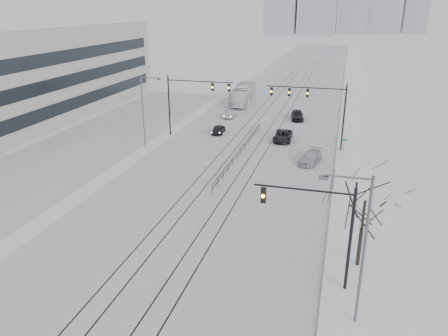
# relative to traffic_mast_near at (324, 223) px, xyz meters

# --- Properties ---
(ground) EXTENTS (500.00, 500.00, 0.00)m
(ground) POSITION_rel_traffic_mast_near_xyz_m (-10.79, -6.00, -4.56)
(ground) COLOR white
(ground) RESTS_ON ground
(road) EXTENTS (22.00, 260.00, 0.02)m
(road) POSITION_rel_traffic_mast_near_xyz_m (-10.79, 54.00, -4.55)
(road) COLOR silver
(road) RESTS_ON ground
(sidewalk_east) EXTENTS (5.00, 260.00, 0.16)m
(sidewalk_east) POSITION_rel_traffic_mast_near_xyz_m (2.71, 54.00, -4.48)
(sidewalk_east) COLOR white
(sidewalk_east) RESTS_ON ground
(curb) EXTENTS (0.10, 260.00, 0.12)m
(curb) POSITION_rel_traffic_mast_near_xyz_m (0.26, 54.00, -4.50)
(curb) COLOR gray
(curb) RESTS_ON ground
(parking_strip) EXTENTS (14.00, 60.00, 0.03)m
(parking_strip) POSITION_rel_traffic_mast_near_xyz_m (-30.79, 29.00, -4.55)
(parking_strip) COLOR silver
(parking_strip) RESTS_ON ground
(tram_rails) EXTENTS (5.30, 180.00, 0.01)m
(tram_rails) POSITION_rel_traffic_mast_near_xyz_m (-10.79, 34.00, -4.54)
(tram_rails) COLOR black
(tram_rails) RESTS_ON ground
(traffic_mast_near) EXTENTS (6.10, 0.37, 7.00)m
(traffic_mast_near) POSITION_rel_traffic_mast_near_xyz_m (0.00, 0.00, 0.00)
(traffic_mast_near) COLOR black
(traffic_mast_near) RESTS_ON ground
(traffic_mast_ne) EXTENTS (9.60, 0.37, 8.00)m
(traffic_mast_ne) POSITION_rel_traffic_mast_near_xyz_m (-2.64, 29.00, 1.20)
(traffic_mast_ne) COLOR black
(traffic_mast_ne) RESTS_ON ground
(traffic_mast_nw) EXTENTS (9.10, 0.37, 8.00)m
(traffic_mast_nw) POSITION_rel_traffic_mast_near_xyz_m (-19.31, 30.00, 1.01)
(traffic_mast_nw) COLOR black
(traffic_mast_nw) RESTS_ON ground
(street_light_east) EXTENTS (2.73, 0.25, 9.00)m
(street_light_east) POSITION_rel_traffic_mast_near_xyz_m (1.91, -3.00, 0.65)
(street_light_east) COLOR #595B60
(street_light_east) RESTS_ON ground
(street_light_west) EXTENTS (2.73, 0.25, 9.00)m
(street_light_west) POSITION_rel_traffic_mast_near_xyz_m (-22.99, 24.00, 0.65)
(street_light_west) COLOR #595B60
(street_light_west) RESTS_ON ground
(bare_tree) EXTENTS (4.40, 4.40, 6.10)m
(bare_tree) POSITION_rel_traffic_mast_near_xyz_m (2.41, 3.00, -0.07)
(bare_tree) COLOR black
(bare_tree) RESTS_ON ground
(median_fence) EXTENTS (0.06, 24.00, 1.00)m
(median_fence) POSITION_rel_traffic_mast_near_xyz_m (-10.79, 24.00, -4.04)
(median_fence) COLOR black
(median_fence) RESTS_ON ground
(street_sign) EXTENTS (0.70, 0.06, 2.40)m
(street_sign) POSITION_rel_traffic_mast_near_xyz_m (1.01, 26.00, -2.96)
(street_sign) COLOR #595B60
(street_sign) RESTS_ON ground
(sedan_sb_inner) EXTENTS (1.79, 3.80, 1.26)m
(sedan_sb_inner) POSITION_rel_traffic_mast_near_xyz_m (-16.03, 32.51, -3.93)
(sedan_sb_inner) COLOR black
(sedan_sb_inner) RESTS_ON ground
(sedan_sb_outer) EXTENTS (1.58, 4.10, 1.33)m
(sedan_sb_outer) POSITION_rel_traffic_mast_near_xyz_m (-16.82, 41.87, -3.90)
(sedan_sb_outer) COLOR #96989D
(sedan_sb_outer) RESTS_ON ground
(sedan_nb_front) EXTENTS (2.44, 4.97, 1.36)m
(sedan_nb_front) POSITION_rel_traffic_mast_near_xyz_m (-6.82, 31.37, -3.88)
(sedan_nb_front) COLOR black
(sedan_nb_front) RESTS_ON ground
(sedan_nb_right) EXTENTS (2.67, 4.79, 1.31)m
(sedan_nb_right) POSITION_rel_traffic_mast_near_xyz_m (-2.56, 23.48, -3.91)
(sedan_nb_right) COLOR #BABCC2
(sedan_nb_right) RESTS_ON ground
(sedan_nb_far) EXTENTS (2.52, 4.76, 1.54)m
(sedan_nb_far) POSITION_rel_traffic_mast_near_xyz_m (-6.25, 43.20, -3.79)
(sedan_nb_far) COLOR black
(sedan_nb_far) RESTS_ON ground
(box_truck) EXTENTS (3.44, 12.12, 3.34)m
(box_truck) POSITION_rel_traffic_mast_near_xyz_m (-17.21, 52.67, -2.89)
(box_truck) COLOR white
(box_truck) RESTS_ON ground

